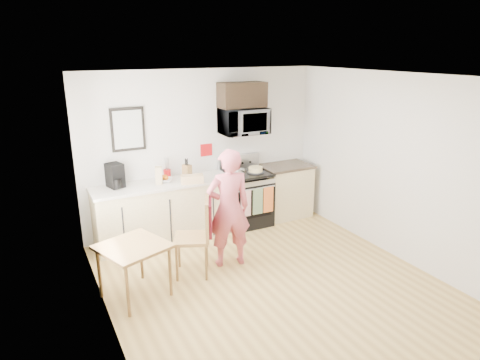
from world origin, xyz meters
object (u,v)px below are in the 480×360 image
person (229,208)px  chair (203,226)px  cake (256,170)px  range (246,200)px  microwave (243,121)px  dining_table (133,251)px

person → chair: person is taller
chair → cake: 1.86m
range → cake: 0.56m
microwave → chair: bearing=-134.2°
microwave → dining_table: microwave is taller
range → dining_table: bearing=-148.7°
person → chair: 0.45m
range → microwave: microwave is taller
dining_table → person: bearing=9.2°
dining_table → cake: size_ratio=2.87×
person → chair: (-0.42, -0.08, -0.15)m
dining_table → chair: (0.95, 0.14, 0.08)m
dining_table → range: bearing=31.3°
microwave → cake: size_ratio=2.70×
range → chair: 1.81m
person → dining_table: person is taller
dining_table → chair: size_ratio=0.76×
range → dining_table: size_ratio=1.44×
range → person: 1.50m
person → dining_table: (-1.37, -0.22, -0.23)m
microwave → dining_table: bearing=-146.8°
range → chair: size_ratio=1.10×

